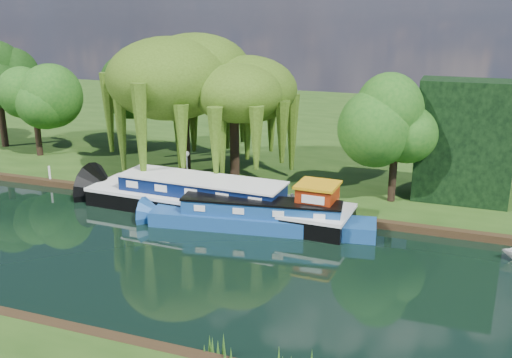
% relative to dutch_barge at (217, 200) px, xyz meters
% --- Properties ---
extents(ground, '(120.00, 120.00, 0.00)m').
position_rel_dutch_barge_xyz_m(ground, '(-4.41, -6.96, -0.92)').
color(ground, black).
extents(far_bank, '(120.00, 52.00, 0.45)m').
position_rel_dutch_barge_xyz_m(far_bank, '(-4.41, 27.04, -0.70)').
color(far_bank, '#1D3C10').
rests_on(far_bank, ground).
extents(dutch_barge, '(17.82, 4.70, 3.73)m').
position_rel_dutch_barge_xyz_m(dutch_barge, '(0.00, 0.00, 0.00)').
color(dutch_barge, black).
rests_on(dutch_barge, ground).
extents(narrowboat, '(13.81, 4.21, 1.99)m').
position_rel_dutch_barge_xyz_m(narrowboat, '(3.53, -1.48, -0.22)').
color(narrowboat, navy).
rests_on(narrowboat, ground).
extents(willow_left, '(8.42, 8.42, 10.09)m').
position_rel_dutch_barge_xyz_m(willow_left, '(-5.48, 6.41, 6.86)').
color(willow_left, black).
rests_on(willow_left, far_bank).
extents(willow_right, '(6.74, 6.74, 8.21)m').
position_rel_dutch_barge_xyz_m(willow_right, '(-1.22, 6.02, 5.51)').
color(willow_right, black).
rests_on(willow_right, far_bank).
extents(tree_far_left, '(4.69, 4.69, 7.56)m').
position_rel_dutch_barge_xyz_m(tree_far_left, '(-20.01, 7.00, 4.71)').
color(tree_far_left, black).
rests_on(tree_far_left, far_bank).
extents(tree_far_mid, '(4.70, 4.70, 7.69)m').
position_rel_dutch_barge_xyz_m(tree_far_mid, '(-12.33, 11.57, 4.84)').
color(tree_far_mid, black).
rests_on(tree_far_mid, far_bank).
extents(tree_far_right, '(4.44, 4.44, 7.26)m').
position_rel_dutch_barge_xyz_m(tree_far_right, '(10.38, 5.22, 4.53)').
color(tree_far_right, black).
rests_on(tree_far_right, far_bank).
extents(conifer_hedge, '(6.00, 3.00, 8.00)m').
position_rel_dutch_barge_xyz_m(conifer_hedge, '(14.59, 7.04, 3.53)').
color(conifer_hedge, black).
rests_on(conifer_hedge, far_bank).
extents(lamppost, '(0.36, 0.36, 2.56)m').
position_rel_dutch_barge_xyz_m(lamppost, '(-3.91, 3.54, 1.50)').
color(lamppost, silver).
rests_on(lamppost, far_bank).
extents(mooring_posts, '(19.16, 0.16, 1.00)m').
position_rel_dutch_barge_xyz_m(mooring_posts, '(-4.91, 1.44, 0.03)').
color(mooring_posts, silver).
rests_on(mooring_posts, far_bank).
extents(reeds_near, '(33.70, 1.50, 1.10)m').
position_rel_dutch_barge_xyz_m(reeds_near, '(2.47, -14.53, -0.37)').
color(reeds_near, '#265216').
rests_on(reeds_near, ground).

